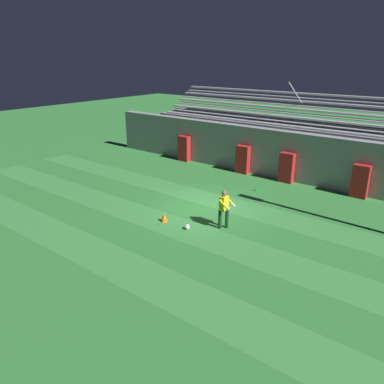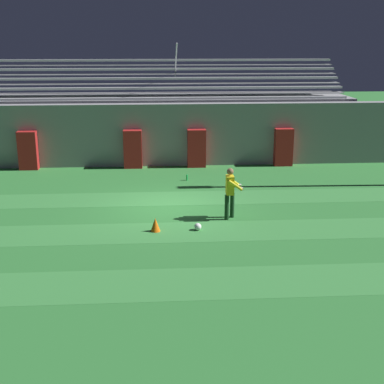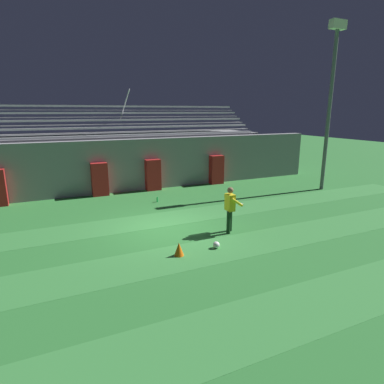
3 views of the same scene
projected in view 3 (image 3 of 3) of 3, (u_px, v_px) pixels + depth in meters
name	position (u px, v px, depth m)	size (l,w,h in m)	color
ground_plane	(166.00, 228.00, 11.97)	(80.00, 80.00, 0.00)	#2D7533
turf_stripe_near	(265.00, 321.00, 6.68)	(28.00, 1.76, 0.01)	#38843D
turf_stripe_mid	(194.00, 254.00, 9.79)	(28.00, 1.76, 0.01)	#38843D
turf_stripe_far	(157.00, 220.00, 12.90)	(28.00, 1.76, 0.01)	#38843D
back_wall	(124.00, 165.00, 17.37)	(24.00, 0.60, 2.80)	gray
padding_pillar_gate_left	(100.00, 179.00, 16.44)	(0.81, 0.44, 1.70)	#B21E1E
padding_pillar_gate_right	(153.00, 175.00, 17.59)	(0.81, 0.44, 1.70)	#B21E1E
padding_pillar_far_right	(216.00, 170.00, 19.18)	(0.81, 0.44, 1.70)	#B21E1E
bleacher_stand	(116.00, 158.00, 19.41)	(18.00, 4.05, 5.43)	gray
floodlight_pole	(331.00, 88.00, 16.71)	(0.90, 0.36, 8.67)	slate
goalkeeper	(230.00, 207.00, 11.38)	(0.57, 0.58, 1.67)	#143319
soccer_ball	(216.00, 245.00, 10.21)	(0.22, 0.22, 0.22)	white
traffic_cone	(179.00, 249.00, 9.66)	(0.30, 0.30, 0.42)	orange
water_bottle	(157.00, 200.00, 15.44)	(0.07, 0.07, 0.24)	green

